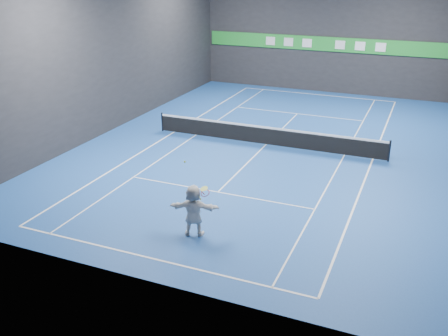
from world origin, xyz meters
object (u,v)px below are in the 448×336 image
at_px(player, 194,210).
at_px(tennis_ball, 185,162).
at_px(tennis_net, 266,135).
at_px(tennis_racket, 204,193).

height_order(player, tennis_ball, tennis_ball).
relative_size(player, tennis_net, 0.15).
bearing_deg(tennis_racket, player, -173.17).
relative_size(player, tennis_racket, 3.36).
xyz_separation_m(player, tennis_racket, (0.40, 0.05, 0.71)).
height_order(player, tennis_racket, tennis_racket).
bearing_deg(player, tennis_net, -102.17).
bearing_deg(tennis_ball, tennis_net, 91.80).
distance_m(player, tennis_net, 9.98).
height_order(tennis_net, tennis_racket, tennis_racket).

